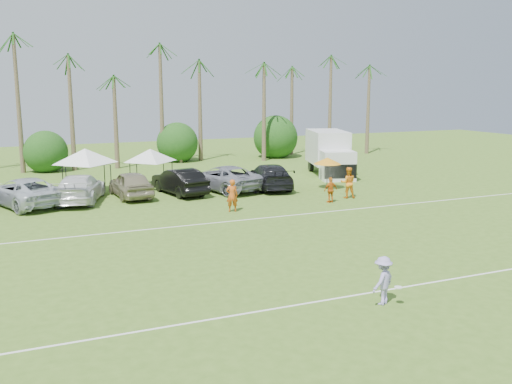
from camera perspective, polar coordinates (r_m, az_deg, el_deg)
name	(u,v)px	position (r m, az deg, el deg)	size (l,w,h in m)	color
ground	(334,327)	(17.82, 7.76, -13.25)	(120.00, 120.00, 0.00)	#476B20
field_lines	(237,256)	(24.58, -1.89, -6.37)	(80.00, 12.10, 0.01)	white
palm_tree_3	(12,50)	(52.00, -23.20, 12.94)	(2.40, 2.40, 11.90)	brown
palm_tree_4	(65,82)	(52.12, -18.52, 10.39)	(2.40, 2.40, 8.90)	brown
palm_tree_5	(113,72)	(52.62, -14.16, 11.56)	(2.40, 2.40, 9.90)	brown
palm_tree_6	(157,63)	(53.44, -9.86, 12.62)	(2.40, 2.40, 10.90)	brown
palm_tree_7	(199,54)	(54.56, -5.68, 13.57)	(2.40, 2.40, 11.90)	brown
palm_tree_8	(249,82)	(56.20, -0.68, 10.90)	(2.40, 2.40, 8.90)	brown
palm_tree_9	(295,74)	(58.30, 3.96, 11.72)	(2.40, 2.40, 9.90)	brown
palm_tree_10	(339,66)	(60.76, 8.27, 12.40)	(2.40, 2.40, 10.90)	brown
palm_tree_11	(372,58)	(62.96, 11.48, 13.01)	(2.40, 2.40, 11.90)	brown
bush_tree_1	(44,148)	(53.25, -20.40, 4.13)	(4.00, 4.00, 4.00)	brown
bush_tree_2	(178,143)	(55.13, -7.83, 4.89)	(4.00, 4.00, 4.00)	brown
bush_tree_3	(273,139)	(58.56, 1.68, 5.32)	(4.00, 4.00, 4.00)	brown
sideline_player_a	(232,195)	(32.84, -2.41, -0.35)	(0.69, 0.45, 1.89)	#D05617
sideline_player_b	(348,183)	(37.28, 9.19, 0.93)	(0.98, 0.76, 2.01)	orange
sideline_player_c	(331,190)	(35.70, 7.48, 0.21)	(0.93, 0.39, 1.59)	orange
box_truck	(330,152)	(46.62, 7.39, 4.00)	(4.44, 7.33, 3.55)	white
canopy_tent_left	(85,149)	(39.98, -16.75, 4.18)	(4.36, 4.36, 3.53)	black
canopy_tent_right	(150,149)	(41.65, -10.55, 4.25)	(3.90, 3.90, 3.16)	black
market_umbrella	(327,161)	(40.18, 7.16, 3.11)	(2.01, 2.01, 2.23)	black
frisbee_player	(383,281)	(19.56, 12.58, -8.64)	(1.22, 1.00, 1.64)	#A598D8
parked_car_2	(24,192)	(37.08, -22.15, 0.00)	(2.87, 6.23, 1.73)	silver
parked_car_3	(80,188)	(37.30, -17.21, 0.37)	(2.43, 5.97, 1.73)	white
parked_car_4	(131,184)	(37.97, -12.41, 0.77)	(2.04, 5.08, 1.73)	gray
parked_car_5	(180,181)	(38.52, -7.66, 1.07)	(1.83, 5.25, 1.73)	black
parked_car_6	(224,178)	(39.60, -3.22, 1.41)	(2.87, 6.23, 1.73)	#8F919B
parked_car_7	(269,176)	(40.34, 1.34, 1.59)	(2.43, 5.97, 1.73)	black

